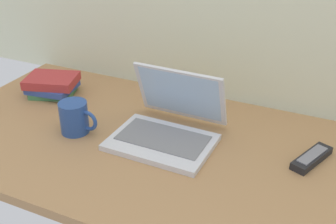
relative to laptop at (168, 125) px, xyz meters
name	(u,v)px	position (x,y,z in m)	size (l,w,h in m)	color
desk	(175,152)	(0.04, -0.05, -0.06)	(1.60, 0.76, 0.03)	#A87A4C
laptop	(168,125)	(0.00, 0.00, 0.00)	(0.31, 0.30, 0.21)	silver
coffee_mug	(75,117)	(-0.28, -0.09, 0.01)	(0.13, 0.09, 0.10)	#26478C
remote_control_near	(312,158)	(0.43, 0.06, -0.03)	(0.10, 0.17, 0.02)	black
book_stack	(52,85)	(-0.53, 0.10, -0.01)	(0.21, 0.18, 0.07)	#3F7F4C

